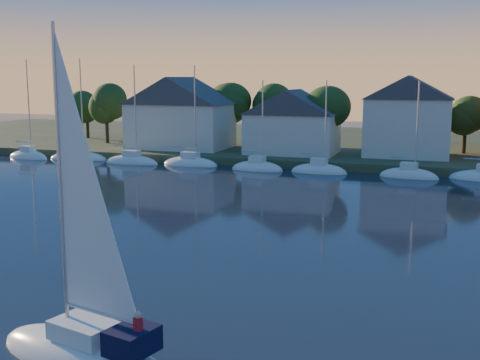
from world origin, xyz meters
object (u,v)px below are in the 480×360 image
at_px(clubhouse_west, 181,112).
at_px(hero_sailboat, 87,349).
at_px(clubhouse_centre, 293,121).
at_px(clubhouse_east, 408,115).

bearing_deg(clubhouse_west, hero_sailboat, -68.90).
xyz_separation_m(clubhouse_centre, hero_sailboat, (6.15, -56.40, -4.56)).
bearing_deg(clubhouse_centre, hero_sailboat, -83.77).
bearing_deg(clubhouse_east, clubhouse_west, -178.09).
bearing_deg(clubhouse_west, clubhouse_centre, -3.58).
xyz_separation_m(clubhouse_centre, clubhouse_east, (14.00, 2.00, 0.87)).
bearing_deg(clubhouse_east, clubhouse_centre, -171.87).
bearing_deg(hero_sailboat, clubhouse_east, -83.69).
height_order(clubhouse_centre, clubhouse_east, clubhouse_east).
bearing_deg(clubhouse_east, hero_sailboat, -97.65).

